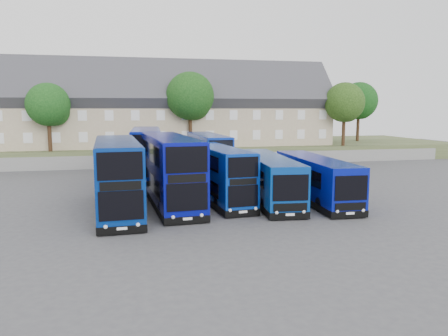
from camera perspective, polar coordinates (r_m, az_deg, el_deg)
The scene contains 15 objects.
ground at distance 28.46m, azimuth -0.99°, elevation -6.04°, with size 120.00×120.00×0.00m, color #444348.
retaining_wall at distance 51.73m, azimuth -6.33°, elevation 1.01°, with size 70.00×0.40×1.50m, color slate.
earth_bank at distance 61.61m, azimuth -7.35°, elevation 2.30°, with size 80.00×20.00×2.00m, color #434E2C.
terrace_row at distance 57.14m, azimuth -10.10°, elevation 7.45°, with size 48.00×10.40×11.20m.
dd_front_left at distance 29.64m, azimuth -13.72°, elevation -1.16°, with size 3.25×11.93×4.70m.
dd_front_mid at distance 31.20m, azimuth -7.05°, elevation -0.45°, with size 3.57×12.26×4.82m.
dd_front_right at distance 31.71m, azimuth -0.59°, elevation -1.01°, with size 3.19×10.20×3.99m.
dd_rear_left at distance 44.14m, azimuth -10.10°, elevation 1.86°, with size 3.36×12.12×4.77m.
dd_rear_right at distance 43.06m, azimuth -2.06°, elevation 1.49°, with size 2.76×10.77×4.25m.
coach_east_a at distance 32.43m, azimuth 5.71°, elevation -1.45°, with size 3.57×12.27×3.31m.
coach_east_b at distance 33.06m, azimuth 11.81°, elevation -1.51°, with size 2.96×11.75×3.19m.
tree_west at distance 52.84m, azimuth -21.81°, elevation 7.49°, with size 4.80×4.80×7.65m.
tree_mid at distance 53.25m, azimuth -4.32°, elevation 9.11°, with size 5.76×5.76×9.18m.
tree_east at distance 59.07m, azimuth 15.55°, elevation 8.06°, with size 5.12×5.12×8.16m.
tree_far at distance 68.10m, azimuth 17.27°, elevation 8.20°, with size 5.44×5.44×8.67m.
Camera 1 is at (-5.53, -27.08, 6.79)m, focal length 35.00 mm.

